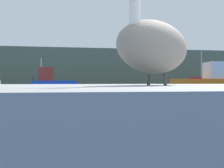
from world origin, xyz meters
TOP-DOWN VIEW (x-y plane):
  - ground_plane at (0.00, 0.00)m, footprint 260.00×260.00m
  - hillside_backdrop at (0.00, 66.70)m, footprint 140.00×17.22m
  - pier_dock at (-0.73, -0.11)m, footprint 3.27×3.07m
  - pelican at (-0.73, -0.12)m, footprint 1.09×1.09m
  - fishing_boat_orange at (14.43, 25.13)m, footprint 8.07×3.25m
  - fishing_boat_red at (22.22, 38.79)m, footprint 8.14×4.39m
  - fishing_boat_blue at (-2.74, 35.99)m, footprint 6.03×3.51m

SIDE VIEW (x-z plane):
  - ground_plane at x=0.00m, z-range 0.00..0.00m
  - pier_dock at x=-0.73m, z-range 0.00..0.77m
  - fishing_boat_blue at x=-2.74m, z-range -1.11..2.80m
  - fishing_boat_orange at x=14.43m, z-range -1.54..3.64m
  - fishing_boat_red at x=22.22m, z-range -1.69..3.85m
  - pelican at x=-0.73m, z-range 0.69..1.55m
  - hillside_backdrop at x=0.00m, z-range 0.00..8.09m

